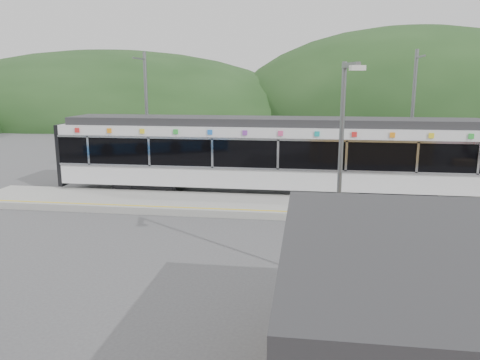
# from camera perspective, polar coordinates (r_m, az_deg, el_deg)

# --- Properties ---
(ground) EXTENTS (120.00, 120.00, 0.00)m
(ground) POSITION_cam_1_polar(r_m,az_deg,el_deg) (17.22, 1.98, -6.48)
(ground) COLOR #4C4C4F
(ground) RESTS_ON ground
(hills) EXTENTS (146.00, 149.00, 26.00)m
(hills) POSITION_cam_1_polar(r_m,az_deg,el_deg) (22.65, 19.27, -2.64)
(hills) COLOR #1E3D19
(hills) RESTS_ON ground
(platform) EXTENTS (26.00, 3.20, 0.30)m
(platform) POSITION_cam_1_polar(r_m,az_deg,el_deg) (20.32, 2.99, -3.17)
(platform) COLOR #9E9E99
(platform) RESTS_ON ground
(yellow_line) EXTENTS (26.00, 0.10, 0.01)m
(yellow_line) POSITION_cam_1_polar(r_m,az_deg,el_deg) (19.03, 2.64, -3.73)
(yellow_line) COLOR yellow
(yellow_line) RESTS_ON platform
(train) EXTENTS (20.44, 3.01, 3.74)m
(train) POSITION_cam_1_polar(r_m,az_deg,el_deg) (22.56, 3.66, 3.31)
(train) COLOR black
(train) RESTS_ON ground
(catenary_mast_west) EXTENTS (0.18, 1.80, 7.00)m
(catenary_mast_west) POSITION_cam_1_polar(r_m,az_deg,el_deg) (26.36, -11.32, 7.81)
(catenary_mast_west) COLOR slate
(catenary_mast_west) RESTS_ON ground
(catenary_mast_east) EXTENTS (0.18, 1.80, 7.00)m
(catenary_mast_east) POSITION_cam_1_polar(r_m,az_deg,el_deg) (25.42, 20.26, 7.17)
(catenary_mast_east) COLOR slate
(catenary_mast_east) RESTS_ON ground
(lamp_post) EXTENTS (0.38, 1.08, 5.92)m
(lamp_post) POSITION_cam_1_polar(r_m,az_deg,el_deg) (12.29, 12.20, 2.76)
(lamp_post) COLOR slate
(lamp_post) RESTS_ON ground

